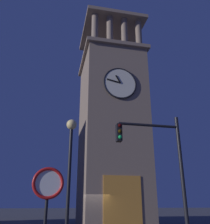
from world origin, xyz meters
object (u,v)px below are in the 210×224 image
traffic_signal_near (161,158)px  no_horn_sign (47,191)px  street_lamp (70,156)px  clocktower (112,128)px

traffic_signal_near → no_horn_sign: size_ratio=2.06×
traffic_signal_near → street_lamp: size_ratio=1.05×
clocktower → street_lamp: bearing=69.5°
traffic_signal_near → no_horn_sign: bearing=35.1°
no_horn_sign → clocktower: bearing=-108.7°
traffic_signal_near → no_horn_sign: traffic_signal_near is taller
traffic_signal_near → no_horn_sign: (4.53, 3.19, -1.51)m
clocktower → no_horn_sign: (5.88, 17.35, -7.09)m
clocktower → no_horn_sign: bearing=71.3°
clocktower → no_horn_sign: clocktower is taller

